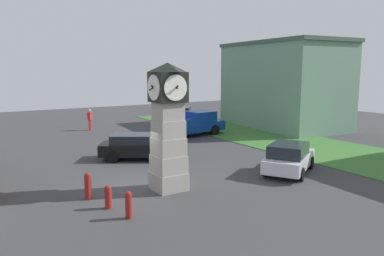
{
  "coord_description": "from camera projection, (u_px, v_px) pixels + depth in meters",
  "views": [
    {
      "loc": [
        14.7,
        -6.66,
        5.07
      ],
      "look_at": [
        0.45,
        2.27,
        2.43
      ],
      "focal_mm": 35.0,
      "sensor_mm": 36.0,
      "label": 1
    }
  ],
  "objects": [
    {
      "name": "ground_plane",
      "position": [
        143.0,
        185.0,
        16.58
      ],
      "size": [
        70.3,
        70.3,
        0.0
      ],
      "primitive_type": "plane",
      "color": "#38383A"
    },
    {
      "name": "clock_tower",
      "position": [
        168.0,
        127.0,
        15.57
      ],
      "size": [
        1.66,
        1.64,
        5.35
      ],
      "color": "#9B968C",
      "rests_on": "ground_plane"
    },
    {
      "name": "bollard_near_tower",
      "position": [
        129.0,
        205.0,
        12.79
      ],
      "size": [
        0.24,
        0.24,
        0.97
      ],
      "color": "maroon",
      "rests_on": "ground_plane"
    },
    {
      "name": "bollard_mid_row",
      "position": [
        108.0,
        197.0,
        13.73
      ],
      "size": [
        0.26,
        0.26,
        0.89
      ],
      "color": "maroon",
      "rests_on": "ground_plane"
    },
    {
      "name": "bollard_far_row",
      "position": [
        88.0,
        186.0,
        14.68
      ],
      "size": [
        0.26,
        0.26,
        1.09
      ],
      "color": "maroon",
      "rests_on": "ground_plane"
    },
    {
      "name": "car_far_lot",
      "position": [
        136.0,
        146.0,
        21.29
      ],
      "size": [
        3.71,
        4.47,
        1.44
      ],
      "color": "black",
      "rests_on": "ground_plane"
    },
    {
      "name": "car_silver_hatch",
      "position": [
        289.0,
        158.0,
        18.44
      ],
      "size": [
        3.52,
        4.3,
        1.5
      ],
      "color": "silver",
      "rests_on": "ground_plane"
    },
    {
      "name": "car_end_of_row",
      "position": [
        181.0,
        115.0,
        35.93
      ],
      "size": [
        4.52,
        4.09,
        1.54
      ],
      "color": "black",
      "rests_on": "ground_plane"
    },
    {
      "name": "pickup_truck",
      "position": [
        191.0,
        124.0,
        28.73
      ],
      "size": [
        2.58,
        5.73,
        1.85
      ],
      "color": "navy",
      "rests_on": "ground_plane"
    },
    {
      "name": "pedestrian_near_bench",
      "position": [
        90.0,
        118.0,
        31.38
      ],
      "size": [
        0.45,
        0.45,
        1.77
      ],
      "color": "red",
      "rests_on": "ground_plane"
    },
    {
      "name": "warehouse_blue_far",
      "position": [
        283.0,
        85.0,
        33.02
      ],
      "size": [
        11.85,
        7.21,
        7.46
      ],
      "color": "gray",
      "rests_on": "ground_plane"
    },
    {
      "name": "grass_verge_far",
      "position": [
        314.0,
        147.0,
        24.5
      ],
      "size": [
        42.18,
        6.81,
        0.04
      ],
      "primitive_type": "cube",
      "color": "#386B2D",
      "rests_on": "ground_plane"
    }
  ]
}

